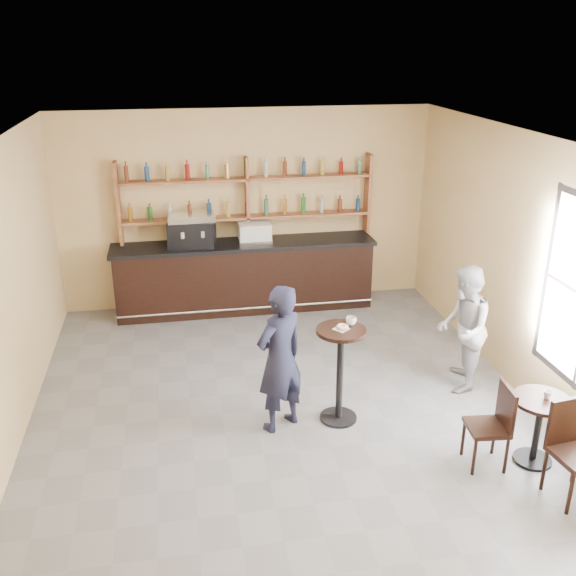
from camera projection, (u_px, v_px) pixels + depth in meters
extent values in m
plane|color=slate|center=(284.00, 408.00, 7.82)|extent=(7.00, 7.00, 0.00)
plane|color=white|center=(283.00, 142.00, 6.64)|extent=(7.00, 7.00, 0.00)
plane|color=#DAB77C|center=(246.00, 209.00, 10.43)|extent=(7.00, 0.00, 7.00)
plane|color=#DAB77C|center=(378.00, 486.00, 4.02)|extent=(7.00, 0.00, 7.00)
plane|color=#DAB77C|center=(2.00, 304.00, 6.73)|extent=(0.00, 7.00, 7.00)
plane|color=#DAB77C|center=(528.00, 270.00, 7.72)|extent=(0.00, 7.00, 7.00)
cube|color=white|center=(341.00, 329.00, 7.17)|extent=(0.21, 0.21, 0.00)
torus|color=#CB814A|center=(342.00, 327.00, 7.15)|extent=(0.17, 0.17, 0.05)
imported|color=white|center=(351.00, 321.00, 7.27)|extent=(0.14, 0.14, 0.09)
imported|color=black|center=(280.00, 359.00, 7.14)|extent=(0.76, 0.69, 1.75)
imported|color=white|center=(548.00, 395.00, 6.56)|extent=(0.12, 0.12, 0.09)
imported|color=#A5A4A9|center=(463.00, 329.00, 8.01)|extent=(0.88, 0.97, 1.63)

